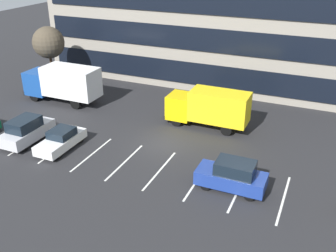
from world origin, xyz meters
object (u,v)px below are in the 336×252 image
Objects in this scene: suv_navy at (232,176)px; sedan_white at (61,140)px; bare_tree at (48,43)px; box_truck_yellow_all at (209,107)px; suv_silver at (27,130)px; box_truck_blue at (63,82)px.

suv_navy reaches higher than sedan_white.
bare_tree reaches higher than sedan_white.
box_truck_yellow_all is 1.63× the size of sedan_white.
sedan_white is at bearing 2.89° from suv_silver.
sedan_white is (3.14, 0.16, -0.25)m from suv_silver.
bare_tree is (-23.52, 11.82, 3.65)m from suv_navy.
sedan_white is at bearing -54.31° from box_truck_blue.
box_truck_blue is 1.74× the size of suv_silver.
box_truck_blue is 20.70m from suv_navy.
suv_navy is 13.35m from sedan_white.
suv_navy is at bearing 0.53° from suv_silver.
suv_silver reaches higher than sedan_white.
suv_silver is at bearing -177.11° from sedan_white.
suv_navy is 0.70× the size of bare_tree.
sedan_white is at bearing 179.97° from suv_navy.
sedan_white is (-13.35, 0.01, -0.24)m from suv_navy.
suv_silver is at bearing -72.36° from box_truck_blue.
bare_tree is at bearing 139.18° from box_truck_blue.
sedan_white is 0.68× the size of bare_tree.
bare_tree reaches higher than box_truck_yellow_all.
suv_navy is (19.07, -7.97, -1.07)m from box_truck_blue.
suv_navy is at bearing -22.69° from box_truck_blue.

